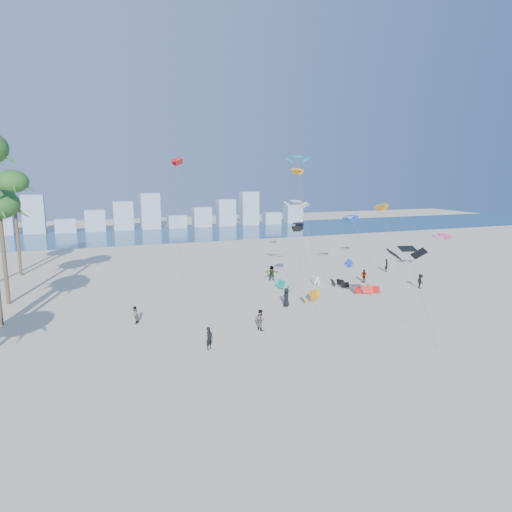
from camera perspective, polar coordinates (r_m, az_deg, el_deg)
name	(u,v)px	position (r m, az deg, el deg)	size (l,w,h in m)	color
ground	(298,363)	(31.69, 5.35, -13.29)	(220.00, 220.00, 0.00)	beige
ocean	(151,234)	(99.66, -13.17, 2.71)	(220.00, 220.00, 0.00)	navy
kitesurfer_near	(209,338)	(33.67, -5.94, -10.30)	(0.61, 0.40, 1.68)	black
kitesurfer_mid	(260,320)	(37.40, 0.55, -8.08)	(0.84, 0.66, 1.74)	gray
kitesurfers_far	(312,282)	(50.54, 7.14, -3.29)	(34.17, 11.72, 1.83)	black
grounded_kites	(325,283)	(51.90, 8.75, -3.45)	(15.55, 16.90, 0.96)	#0C9579
flying_kites	(316,196)	(53.38, 7.65, 7.51)	(32.14, 33.61, 15.69)	black
distant_skyline	(139,216)	(109.07, -14.58, 4.91)	(85.00, 3.00, 8.40)	#9EADBF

